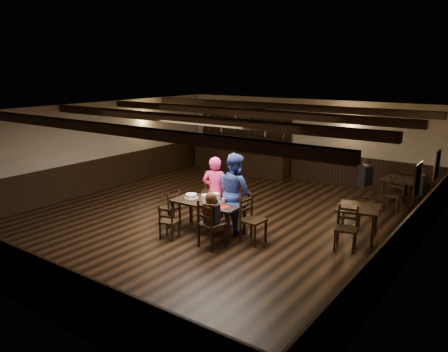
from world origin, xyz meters
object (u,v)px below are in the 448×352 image
Objects in this scene: chair_near_left at (168,220)px; cake at (191,196)px; man_blue at (235,192)px; woman_pink at (215,191)px; bar_counter at (241,152)px; chair_near_right at (209,221)px; dining_table at (208,205)px.

chair_near_left is 2.49× the size of cake.
cake is (-0.85, -0.55, -0.11)m from man_blue.
chair_near_left is at bearing 55.15° from woman_pink.
bar_counter is (-2.22, 6.30, 0.27)m from chair_near_left.
woman_pink reaches higher than chair_near_right.
man_blue is at bearing 98.58° from chair_near_right.
chair_near_right is 0.61× the size of woman_pink.
man_blue is 5.82m from bar_counter.
dining_table is 0.50m from cake.
woman_pink is 0.60m from cake.
man_blue is at bearing 58.12° from chair_near_left.
chair_near_left is at bearing 80.56° from man_blue.
woman_pink is (-0.73, 1.20, 0.24)m from chair_near_right.
dining_table is 5.30× the size of cake.
bar_counter is at bearing -35.69° from man_blue.
bar_counter is (-2.22, 5.49, -0.07)m from cake.
dining_table is at bearing 128.26° from chair_near_right.
cake is at bearing 89.97° from chair_near_left.
cake reaches higher than chair_near_left.
bar_counter is (-3.07, 4.94, -0.18)m from man_blue.
woman_pink reaches higher than chair_near_left.
chair_near_left is at bearing -90.03° from cake.
bar_counter reaches higher than man_blue.
woman_pink is (0.31, 1.32, 0.38)m from chair_near_left.
bar_counter reaches higher than cake.
chair_near_right is (1.03, 0.13, 0.14)m from chair_near_left.
man_blue is (0.36, 0.54, 0.23)m from dining_table.
chair_near_left is 1.67m from man_blue.
dining_table is 0.89m from chair_near_right.
dining_table is at bearing 59.24° from chair_near_left.
bar_counter is at bearing 116.32° from dining_table.
woman_pink reaches higher than cake.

